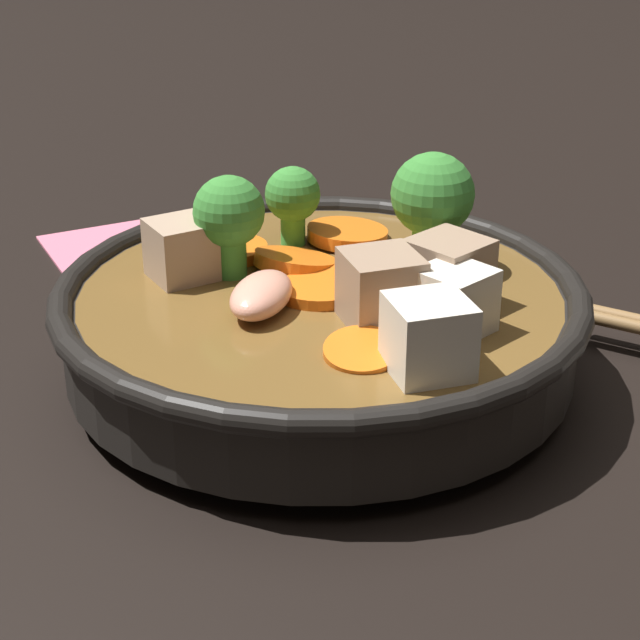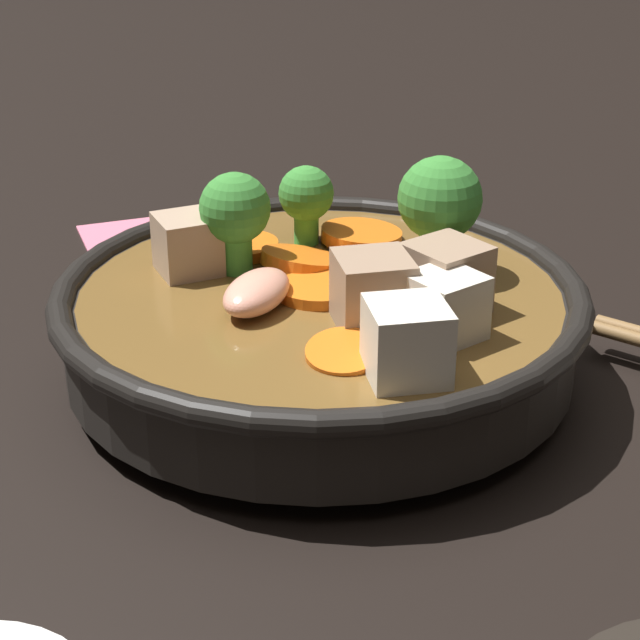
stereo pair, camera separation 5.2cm
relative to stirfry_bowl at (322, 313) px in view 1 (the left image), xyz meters
The scene contains 3 objects.
ground_plane 0.04m from the stirfry_bowl, 22.58° to the right, with size 3.00×3.00×0.00m, color black.
stirfry_bowl is the anchor object (origin of this frame).
napkin 0.22m from the stirfry_bowl, 95.75° to the right, with size 0.12×0.10×0.00m.
Camera 1 is at (0.30, 0.36, 0.26)m, focal length 60.00 mm.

